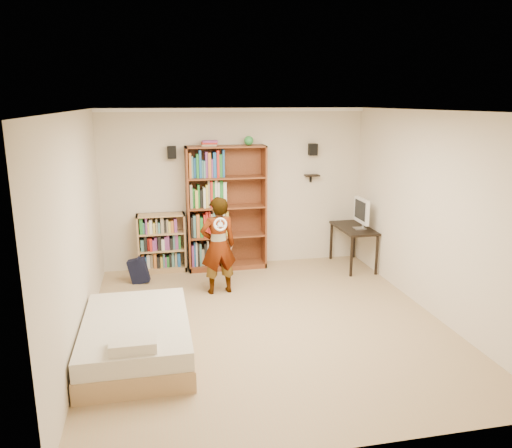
{
  "coord_description": "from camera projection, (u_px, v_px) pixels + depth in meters",
  "views": [
    {
      "loc": [
        -1.36,
        -5.85,
        2.82
      ],
      "look_at": [
        -0.02,
        0.6,
        1.18
      ],
      "focal_mm": 35.0,
      "sensor_mm": 36.0,
      "label": 1
    }
  ],
  "objects": [
    {
      "name": "navy_bag",
      "position": [
        139.0,
        270.0,
        7.89
      ],
      "size": [
        0.33,
        0.24,
        0.41
      ],
      "primitive_type": null,
      "rotation": [
        0.0,
        0.0,
        -0.15
      ],
      "color": "black",
      "rests_on": "ground"
    },
    {
      "name": "person",
      "position": [
        218.0,
        246.0,
        7.37
      ],
      "size": [
        0.58,
        0.42,
        1.47
      ],
      "primitive_type": "imported",
      "rotation": [
        0.0,
        0.0,
        3.28
      ],
      "color": "black",
      "rests_on": "ground"
    },
    {
      "name": "daybed",
      "position": [
        136.0,
        333.0,
        5.62
      ],
      "size": [
        1.19,
        1.83,
        0.54
      ],
      "primitive_type": null,
      "color": "beige",
      "rests_on": "ground"
    },
    {
      "name": "imac",
      "position": [
        360.0,
        214.0,
        8.38
      ],
      "size": [
        0.17,
        0.53,
        0.52
      ],
      "primitive_type": null,
      "rotation": [
        0.0,
        0.0,
        -0.13
      ],
      "color": "silver",
      "rests_on": "computer_desk"
    },
    {
      "name": "tall_bookshelf",
      "position": [
        226.0,
        208.0,
        8.41
      ],
      "size": [
        1.33,
        0.39,
        2.1
      ],
      "primitive_type": null,
      "color": "brown",
      "rests_on": "ground"
    },
    {
      "name": "computer_desk",
      "position": [
        353.0,
        247.0,
        8.64
      ],
      "size": [
        0.52,
        1.04,
        0.71
      ],
      "primitive_type": null,
      "color": "black",
      "rests_on": "ground"
    },
    {
      "name": "low_bookshelf",
      "position": [
        162.0,
        243.0,
        8.37
      ],
      "size": [
        0.79,
        0.3,
        0.99
      ],
      "primitive_type": null,
      "color": "tan",
      "rests_on": "ground"
    },
    {
      "name": "ground",
      "position": [
        267.0,
        323.0,
        6.5
      ],
      "size": [
        4.5,
        5.0,
        0.01
      ],
      "primitive_type": "cube",
      "color": "tan",
      "rests_on": "ground"
    },
    {
      "name": "room_shell",
      "position": [
        268.0,
        190.0,
        6.08
      ],
      "size": [
        4.52,
        5.02,
        2.71
      ],
      "color": "beige",
      "rests_on": "ground"
    },
    {
      "name": "crown_molding",
      "position": [
        268.0,
        113.0,
        5.86
      ],
      "size": [
        4.5,
        5.0,
        0.06
      ],
      "color": "white",
      "rests_on": "room_shell"
    },
    {
      "name": "wii_wheel",
      "position": [
        220.0,
        224.0,
        7.01
      ],
      "size": [
        0.19,
        0.07,
        0.2
      ],
      "primitive_type": "torus",
      "rotation": [
        1.36,
        0.0,
        0.0
      ],
      "color": "silver",
      "rests_on": "person"
    },
    {
      "name": "wall_shelf",
      "position": [
        312.0,
        175.0,
        8.69
      ],
      "size": [
        0.25,
        0.16,
        0.02
      ],
      "primitive_type": "cube",
      "color": "black",
      "rests_on": "room_shell"
    },
    {
      "name": "speaker_right",
      "position": [
        313.0,
        149.0,
        8.57
      ],
      "size": [
        0.14,
        0.12,
        0.2
      ],
      "primitive_type": "cube",
      "color": "black",
      "rests_on": "room_shell"
    },
    {
      "name": "speaker_left",
      "position": [
        172.0,
        152.0,
        8.1
      ],
      "size": [
        0.14,
        0.12,
        0.2
      ],
      "primitive_type": "cube",
      "color": "black",
      "rests_on": "room_shell"
    }
  ]
}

